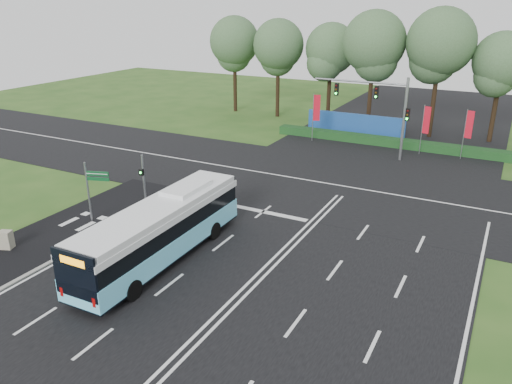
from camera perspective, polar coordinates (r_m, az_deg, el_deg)
ground at (r=26.95m, az=2.31°, el=-7.37°), size 120.00×120.00×0.00m
road_main at (r=26.94m, az=2.31°, el=-7.33°), size 20.00×120.00×0.04m
road_cross at (r=37.22m, az=10.27°, el=0.59°), size 120.00×14.00×0.05m
bike_path at (r=31.81m, az=-21.04°, el=-4.16°), size 5.00×18.00×0.06m
kerb_strip at (r=30.15m, az=-17.97°, el=-5.09°), size 0.25×18.00×0.12m
city_bus at (r=26.33m, az=-10.82°, el=-4.33°), size 2.65×11.78×3.37m
pedestrian_signal at (r=33.33m, az=-12.75°, el=1.47°), size 0.30×0.42×3.56m
street_sign at (r=31.60m, az=-18.18°, el=0.77°), size 1.44×0.54×3.85m
utility_cabinet at (r=30.68m, az=-26.65°, el=-4.95°), size 0.79×0.73×1.07m
banner_flag_left at (r=48.43m, az=6.84°, el=9.21°), size 0.64×0.31×4.63m
banner_flag_mid at (r=46.09m, az=18.79°, el=7.49°), size 0.63×0.24×4.43m
banner_flag_right at (r=45.86m, az=23.06°, el=6.81°), size 0.64×0.16×4.36m
traffic_light_gantry at (r=43.88m, az=14.40°, el=9.68°), size 8.41×0.28×7.00m
hedge at (r=48.68m, az=14.86°, el=5.55°), size 22.00×1.20×0.80m
blue_hoarding at (r=51.81m, az=11.27°, el=7.56°), size 10.00×0.30×2.20m
eucalyptus_row at (r=52.33m, az=20.85°, el=14.98°), size 53.75×9.05×12.58m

